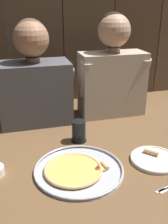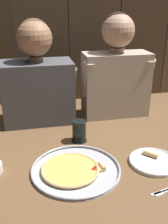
{
  "view_description": "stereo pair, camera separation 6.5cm",
  "coord_description": "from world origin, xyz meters",
  "px_view_note": "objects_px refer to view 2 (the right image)",
  "views": [
    {
      "loc": [
        -0.34,
        -1.03,
        0.68
      ],
      "look_at": [
        -0.04,
        0.1,
        0.18
      ],
      "focal_mm": 41.61,
      "sensor_mm": 36.0,
      "label": 1
    },
    {
      "loc": [
        -0.28,
        -1.05,
        0.68
      ],
      "look_at": [
        -0.04,
        0.1,
        0.18
      ],
      "focal_mm": 41.61,
      "sensor_mm": 36.0,
      "label": 2
    }
  ],
  "objects_px": {
    "dinner_plate": "(153,161)",
    "diner_left": "(37,78)",
    "diner_right": "(116,69)",
    "drinking_glass": "(79,131)",
    "pizza_tray": "(74,169)"
  },
  "relations": [
    {
      "from": "drinking_glass",
      "to": "diner_left",
      "type": "xyz_separation_m",
      "value": [
        -0.19,
        0.31,
        0.21
      ]
    },
    {
      "from": "dinner_plate",
      "to": "diner_right",
      "type": "bearing_deg",
      "value": 89.79
    },
    {
      "from": "dinner_plate",
      "to": "diner_left",
      "type": "xyz_separation_m",
      "value": [
        -0.48,
        0.58,
        0.26
      ]
    },
    {
      "from": "dinner_plate",
      "to": "diner_left",
      "type": "height_order",
      "value": "diner_left"
    },
    {
      "from": "diner_right",
      "to": "diner_left",
      "type": "bearing_deg",
      "value": 179.96
    },
    {
      "from": "dinner_plate",
      "to": "diner_right",
      "type": "height_order",
      "value": "diner_right"
    },
    {
      "from": "diner_left",
      "to": "dinner_plate",
      "type": "bearing_deg",
      "value": -50.5
    },
    {
      "from": "dinner_plate",
      "to": "drinking_glass",
      "type": "distance_m",
      "value": 0.4
    },
    {
      "from": "pizza_tray",
      "to": "diner_left",
      "type": "bearing_deg",
      "value": 101.42
    },
    {
      "from": "dinner_plate",
      "to": "drinking_glass",
      "type": "xyz_separation_m",
      "value": [
        -0.29,
        0.27,
        0.05
      ]
    },
    {
      "from": "diner_left",
      "to": "diner_right",
      "type": "relative_size",
      "value": 0.95
    },
    {
      "from": "diner_right",
      "to": "dinner_plate",
      "type": "bearing_deg",
      "value": -90.21
    },
    {
      "from": "diner_left",
      "to": "drinking_glass",
      "type": "bearing_deg",
      "value": -58.62
    },
    {
      "from": "pizza_tray",
      "to": "drinking_glass",
      "type": "relative_size",
      "value": 3.4
    },
    {
      "from": "dinner_plate",
      "to": "diner_left",
      "type": "distance_m",
      "value": 0.8
    }
  ]
}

